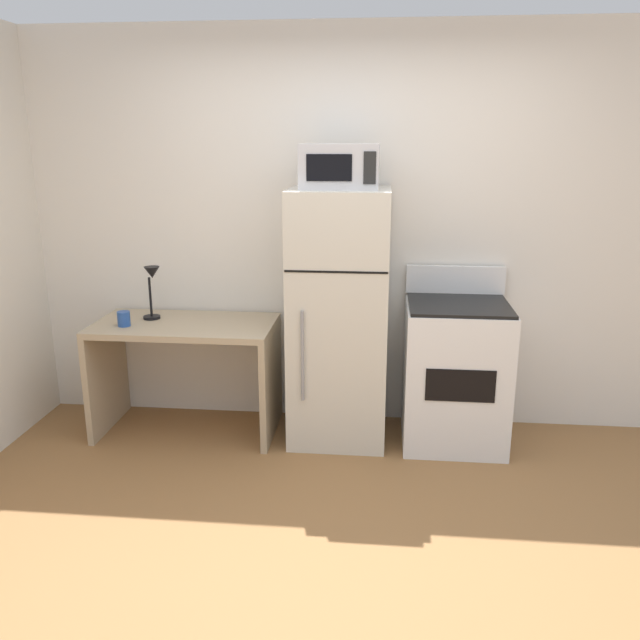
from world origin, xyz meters
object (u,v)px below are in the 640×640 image
Objects in this scene: coffee_mug at (124,319)px; oven_range at (455,372)px; desk_lamp at (152,284)px; refrigerator at (339,318)px; microwave at (340,166)px; desk at (186,356)px.

oven_range reaches higher than coffee_mug.
refrigerator is at bearing -1.95° from desk_lamp.
refrigerator is at bearing 90.33° from microwave.
refrigerator is 1.46× the size of oven_range.
refrigerator reaches higher than coffee_mug.
microwave is at bearing -2.94° from desk_lamp.
microwave is at bearing -89.67° from refrigerator.
refrigerator is at bearing 179.61° from oven_range.
refrigerator reaches higher than desk_lamp.
desk is 0.52m from desk_lamp.
oven_range is at bearing 0.46° from desk.
microwave is (1.00, -0.00, 1.22)m from desk.
desk_lamp is 1.24m from refrigerator.
coffee_mug is at bearing -176.50° from oven_range.
coffee_mug is at bearing -174.39° from refrigerator.
coffee_mug is 0.06× the size of refrigerator.
coffee_mug is 0.09× the size of oven_range.
refrigerator is (1.22, -0.04, -0.19)m from desk_lamp.
coffee_mug is 0.21× the size of microwave.
desk is at bearing -178.92° from refrigerator.
desk is 1.04m from refrigerator.
desk_lamp is (-0.22, 0.06, 0.47)m from desk.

